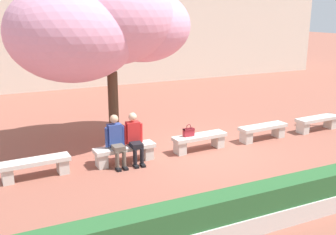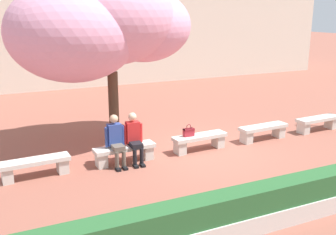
% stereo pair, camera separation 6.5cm
% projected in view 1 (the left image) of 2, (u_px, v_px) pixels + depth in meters
% --- Properties ---
extents(ground_plane, '(100.00, 100.00, 0.00)m').
position_uv_depth(ground_plane, '(199.00, 150.00, 10.99)').
color(ground_plane, '#8E5142').
extents(building_facade, '(28.00, 4.00, 8.50)m').
position_uv_depth(building_facade, '(84.00, 1.00, 20.73)').
color(building_facade, beige).
rests_on(building_facade, ground).
extents(stone_bench_west_end, '(1.61, 0.49, 0.45)m').
position_uv_depth(stone_bench_west_end, '(35.00, 166.00, 9.12)').
color(stone_bench_west_end, beige).
rests_on(stone_bench_west_end, ground).
extents(stone_bench_near_west, '(1.61, 0.49, 0.45)m').
position_uv_depth(stone_bench_near_west, '(125.00, 152.00, 10.02)').
color(stone_bench_near_west, beige).
rests_on(stone_bench_near_west, ground).
extents(stone_bench_center, '(1.61, 0.49, 0.45)m').
position_uv_depth(stone_bench_center, '(199.00, 140.00, 10.92)').
color(stone_bench_center, beige).
rests_on(stone_bench_center, ground).
extents(stone_bench_near_east, '(1.61, 0.49, 0.45)m').
position_uv_depth(stone_bench_near_east, '(263.00, 130.00, 11.82)').
color(stone_bench_near_east, beige).
rests_on(stone_bench_near_east, ground).
extents(stone_bench_east_end, '(1.61, 0.49, 0.45)m').
position_uv_depth(stone_bench_east_end, '(317.00, 122.00, 12.72)').
color(stone_bench_east_end, beige).
rests_on(stone_bench_east_end, ground).
extents(person_seated_left, '(0.51, 0.69, 1.29)m').
position_uv_depth(person_seated_left, '(116.00, 139.00, 9.76)').
color(person_seated_left, black).
rests_on(person_seated_left, ground).
extents(person_seated_right, '(0.51, 0.69, 1.29)m').
position_uv_depth(person_seated_right, '(134.00, 136.00, 9.96)').
color(person_seated_right, black).
rests_on(person_seated_right, ground).
extents(handbag, '(0.30, 0.15, 0.34)m').
position_uv_depth(handbag, '(189.00, 132.00, 10.73)').
color(handbag, '#A3232D').
rests_on(handbag, stone_bench_center).
extents(cherry_tree_main, '(5.29, 3.60, 4.94)m').
position_uv_depth(cherry_tree_main, '(102.00, 25.00, 10.72)').
color(cherry_tree_main, '#473323').
rests_on(cherry_tree_main, ground).
extents(planter_hedge_foreground, '(15.16, 0.50, 0.80)m').
position_uv_depth(planter_hedge_foreground, '(304.00, 196.00, 7.42)').
color(planter_hedge_foreground, beige).
rests_on(planter_hedge_foreground, ground).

